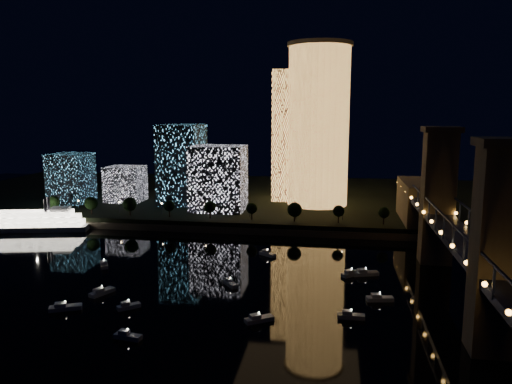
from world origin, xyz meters
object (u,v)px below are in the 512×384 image
truss_bridge (469,256)px  riverboat (30,222)px  tower_rectangular (294,136)px  tower_cylindrical (318,125)px

truss_bridge → riverboat: 190.27m
tower_rectangular → riverboat: bearing=-147.3°
tower_cylindrical → tower_rectangular: bearing=133.9°
tower_cylindrical → riverboat: 150.84m
tower_cylindrical → tower_rectangular: 21.41m
riverboat → truss_bridge: bearing=-20.8°
tower_cylindrical → riverboat: bearing=-155.2°
truss_bridge → tower_rectangular: bearing=113.0°
tower_cylindrical → truss_bridge: bearing=-70.1°
truss_bridge → tower_cylindrical: bearing=109.9°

